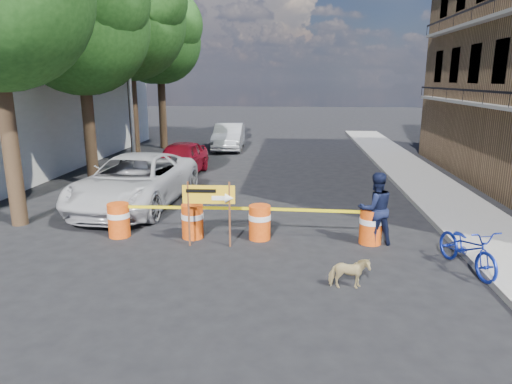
% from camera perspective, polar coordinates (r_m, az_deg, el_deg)
% --- Properties ---
extents(ground, '(120.00, 120.00, 0.00)m').
position_cam_1_polar(ground, '(10.77, -0.94, -8.24)').
color(ground, black).
rests_on(ground, ground).
extents(sidewalk_east, '(2.40, 40.00, 0.15)m').
position_cam_1_polar(sidewalk_east, '(17.22, 22.15, -0.50)').
color(sidewalk_east, gray).
rests_on(sidewalk_east, ground).
extents(tree_mid_a, '(5.25, 5.00, 8.68)m').
position_cam_1_polar(tree_mid_a, '(18.70, -20.94, 19.03)').
color(tree_mid_a, '#332316').
rests_on(tree_mid_a, ground).
extents(tree_mid_b, '(5.67, 5.40, 9.62)m').
position_cam_1_polar(tree_mid_b, '(23.39, -15.58, 19.97)').
color(tree_mid_b, '#332316').
rests_on(tree_mid_b, ground).
extents(tree_far, '(5.04, 4.80, 8.84)m').
position_cam_1_polar(tree_far, '(28.09, -11.90, 18.05)').
color(tree_far, '#332316').
rests_on(tree_far, ground).
extents(streetlamp, '(1.25, 0.18, 8.00)m').
position_cam_1_polar(streetlamp, '(20.62, -15.43, 14.33)').
color(streetlamp, gray).
rests_on(streetlamp, ground).
extents(barrel_far_left, '(0.58, 0.58, 0.90)m').
position_cam_1_polar(barrel_far_left, '(12.56, -16.78, -3.29)').
color(barrel_far_left, '#D6420C').
rests_on(barrel_far_left, ground).
extents(barrel_mid_left, '(0.58, 0.58, 0.90)m').
position_cam_1_polar(barrel_mid_left, '(12.06, -7.94, -3.54)').
color(barrel_mid_left, '#D6420C').
rests_on(barrel_mid_left, ground).
extents(barrel_mid_right, '(0.58, 0.58, 0.90)m').
position_cam_1_polar(barrel_mid_right, '(11.85, 0.46, -3.72)').
color(barrel_mid_right, '#D6420C').
rests_on(barrel_mid_right, ground).
extents(barrel_far_right, '(0.58, 0.58, 0.90)m').
position_cam_1_polar(barrel_far_right, '(11.89, 14.16, -4.08)').
color(barrel_far_right, '#D6420C').
rests_on(barrel_far_right, ground).
extents(detour_sign, '(1.29, 0.25, 1.66)m').
position_cam_1_polar(detour_sign, '(11.16, -5.16, -0.99)').
color(detour_sign, '#592D19').
rests_on(detour_sign, ground).
extents(pedestrian, '(1.05, 0.91, 1.85)m').
position_cam_1_polar(pedestrian, '(11.74, 14.70, -2.03)').
color(pedestrian, black).
rests_on(pedestrian, ground).
extents(bicycle, '(0.94, 1.18, 1.97)m').
position_cam_1_polar(bicycle, '(10.80, 25.19, -4.02)').
color(bicycle, '#13259B').
rests_on(bicycle, ground).
extents(dog, '(0.80, 0.41, 0.66)m').
position_cam_1_polar(dog, '(9.35, 11.55, -9.91)').
color(dog, tan).
rests_on(dog, ground).
extents(suv_white, '(3.20, 6.17, 1.66)m').
position_cam_1_polar(suv_white, '(15.35, -14.90, 1.30)').
color(suv_white, silver).
rests_on(suv_white, ground).
extents(sedan_red, '(1.93, 4.36, 1.46)m').
position_cam_1_polar(sedan_red, '(19.88, -9.43, 4.10)').
color(sedan_red, maroon).
rests_on(sedan_red, ground).
extents(sedan_silver, '(1.80, 4.68, 1.52)m').
position_cam_1_polar(sedan_silver, '(27.16, -3.40, 6.94)').
color(sedan_silver, silver).
rests_on(sedan_silver, ground).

